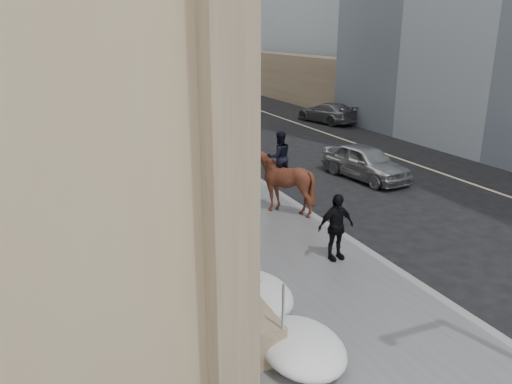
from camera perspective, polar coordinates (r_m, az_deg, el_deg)
ground at (r=11.86m, az=6.61°, el=-12.17°), size 140.00×140.00×0.00m
sidewalk at (r=20.41m, az=-7.36°, el=1.06°), size 5.00×80.00×0.12m
curb at (r=21.23m, az=-0.56°, el=1.88°), size 0.24×80.00×0.12m
lane_line at (r=25.25m, az=16.21°, el=3.63°), size 0.15×70.00×0.01m
far_podium at (r=28.29m, az=24.54°, el=8.34°), size 2.00×80.00×4.00m
bg_building_far at (r=80.94m, az=-25.25°, el=19.19°), size 24.00×12.00×20.00m
streetlight_mid at (r=24.23m, az=-4.10°, el=14.68°), size 1.71×0.24×8.00m
streetlight_far at (r=43.59m, az=-13.18°, el=15.68°), size 1.71×0.24×8.00m
traffic_signal at (r=31.75m, az=-10.19°, el=14.16°), size 4.10×0.22×6.00m
snow_bank at (r=18.20m, az=-10.04°, el=0.20°), size 1.70×18.10×0.76m
mounted_horse_left at (r=16.16m, az=-7.63°, el=0.91°), size 1.44×2.64×2.73m
mounted_horse_right at (r=16.55m, az=2.84°, el=1.57°), size 1.83×2.03×2.71m
pedestrian at (r=13.28m, az=9.11°, el=-3.96°), size 1.07×0.47×1.81m
car_silver at (r=21.34m, az=12.42°, el=3.36°), size 2.26×4.40×1.43m
car_grey at (r=34.46m, az=8.12°, el=8.97°), size 2.83×4.97×1.36m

